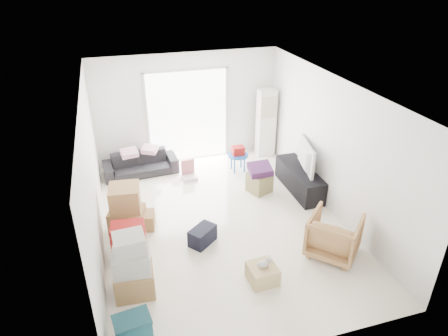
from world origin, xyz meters
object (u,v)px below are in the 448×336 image
armchair (334,233)px  kids_table (238,154)px  sofa (140,161)px  ac_tower (266,123)px  television (301,166)px  tv_console (299,179)px  wood_crate (262,274)px  ottoman (259,182)px  storage_bins (134,333)px

armchair → kids_table: (-0.61, 3.41, 0.03)m
sofa → armchair: 4.88m
ac_tower → television: size_ratio=1.64×
ac_tower → tv_console: 2.04m
armchair → kids_table: bearing=-34.1°
kids_table → wood_crate: kids_table is taller
armchair → ottoman: armchair is taller
sofa → armchair: armchair is taller
television → sofa: (-3.29, 1.79, -0.26)m
tv_console → sofa: 3.75m
storage_bins → sofa: bearing=82.9°
armchair → ottoman: (-0.47, 2.34, -0.20)m
tv_console → armchair: bearing=-100.7°
tv_console → storage_bins: (-3.90, -3.12, 0.01)m
television → ottoman: bearing=89.7°
ac_tower → wood_crate: 4.78m
ac_tower → ottoman: (-0.82, -1.74, -0.65)m
wood_crate → kids_table: bearing=77.6°
sofa → television: bearing=-32.0°
ottoman → tv_console: bearing=-12.8°
armchair → sofa: bearing=-8.0°
tv_console → wood_crate: 3.05m
television → wood_crate: size_ratio=2.44×
ac_tower → wood_crate: size_ratio=4.00×
ac_tower → storage_bins: (-3.85, -5.06, -0.60)m
tv_console → television: television is taller
sofa → kids_table: size_ratio=2.72×
tv_console → television: 0.33m
wood_crate → sofa: bearing=109.1°
storage_bins → wood_crate: bearing=18.3°
ac_tower → sofa: (-3.24, -0.15, -0.54)m
sofa → storage_bins: sofa is taller
ac_tower → sofa: 3.29m
tv_console → sofa: sofa is taller
ac_tower → wood_crate: (-1.78, -4.38, -0.73)m
ac_tower → storage_bins: ac_tower is taller
armchair → tv_console: bearing=-54.9°
wood_crate → ottoman: bearing=70.0°
television → sofa: bearing=74.0°
television → storage_bins: 5.01m
sofa → wood_crate: sofa is taller
tv_console → armchair: 2.18m
television → sofa: 3.75m
television → sofa: sofa is taller
sofa → wood_crate: bearing=-74.4°
ottoman → storage_bins: bearing=-132.4°
television → wood_crate: television is taller
sofa → wood_crate: size_ratio=3.94×
ac_tower → storage_bins: 6.39m
kids_table → wood_crate: size_ratio=1.45×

